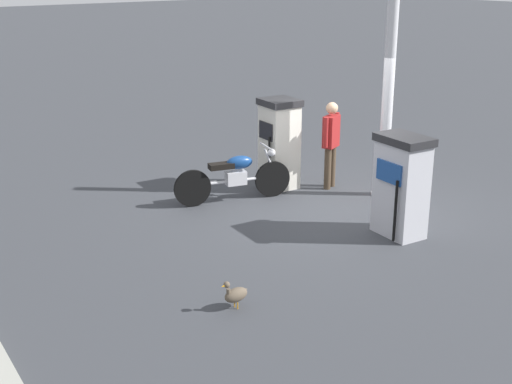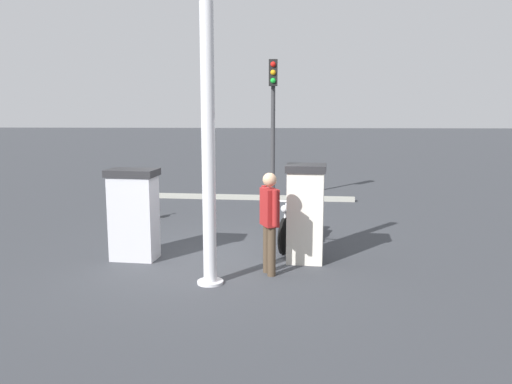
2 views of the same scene
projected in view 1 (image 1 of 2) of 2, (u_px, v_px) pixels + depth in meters
name	position (u px, v px, depth m)	size (l,w,h in m)	color
ground_plane	(331.00, 209.00, 11.85)	(120.00, 120.00, 0.00)	#383A3F
fuel_pump_near	(279.00, 143.00, 12.72)	(0.72, 0.73, 1.69)	silver
fuel_pump_far	(401.00, 185.00, 10.47)	(0.67, 0.90, 1.60)	silver
motorcycle_near_pump	(235.00, 175.00, 12.07)	(2.10, 0.83, 0.97)	black
attendant_person	(331.00, 139.00, 12.66)	(0.56, 0.32, 1.64)	#473828
wandering_duck	(235.00, 294.00, 8.38)	(0.40, 0.17, 0.40)	brown
canopy_support_pole	(388.00, 88.00, 11.93)	(0.40, 0.40, 4.11)	silver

